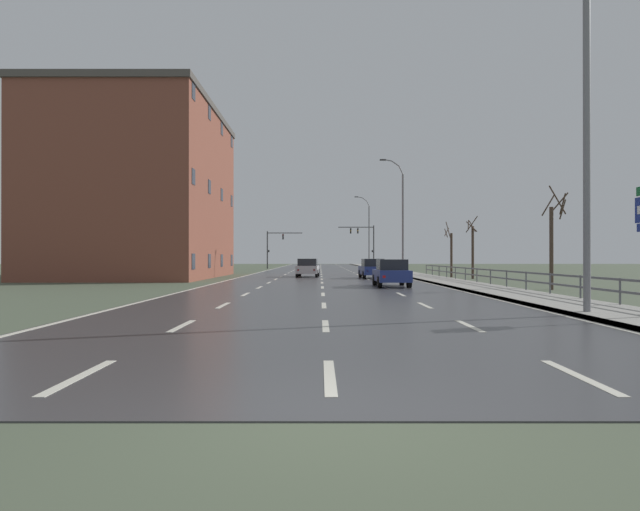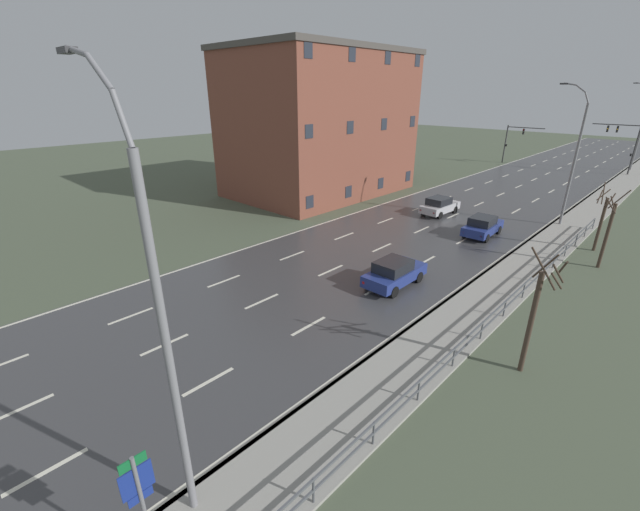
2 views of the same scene
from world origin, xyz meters
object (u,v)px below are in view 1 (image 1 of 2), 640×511
at_px(street_lamp_distant, 366,233).
at_px(traffic_signal_left, 272,244).
at_px(traffic_signal_right, 363,239).
at_px(brick_building, 139,193).
at_px(car_mid_centre, 370,268).
at_px(street_lamp_foreground, 578,128).
at_px(car_near_left, 389,273).
at_px(car_distant, 306,268).
at_px(street_lamp_midground, 400,218).

bearing_deg(street_lamp_distant, traffic_signal_left, -160.00).
height_order(traffic_signal_right, brick_building, brick_building).
xyz_separation_m(car_mid_centre, brick_building, (-19.15, 2.18, 6.30)).
relative_size(street_lamp_foreground, traffic_signal_right, 1.73).
bearing_deg(street_lamp_distant, car_mid_centre, -94.82).
bearing_deg(car_mid_centre, traffic_signal_right, 83.53).
xyz_separation_m(street_lamp_foreground, car_near_left, (-3.48, 14.78, -4.64)).
bearing_deg(car_mid_centre, street_lamp_distant, 82.75).
distance_m(traffic_signal_left, car_mid_centre, 37.21).
bearing_deg(car_mid_centre, brick_building, 171.08).
bearing_deg(car_distant, car_mid_centre, -27.65).
bearing_deg(street_lamp_distant, brick_building, -120.40).
height_order(traffic_signal_left, brick_building, brick_building).
distance_m(car_near_left, brick_building, 24.41).
distance_m(street_lamp_distant, traffic_signal_left, 15.39).
bearing_deg(car_near_left, car_distant, 109.05).
xyz_separation_m(traffic_signal_left, car_distant, (5.72, -32.41, -2.88)).
distance_m(traffic_signal_left, car_near_left, 48.47).
bearing_deg(car_distant, traffic_signal_right, 79.56).
distance_m(street_lamp_distant, traffic_signal_right, 4.37).
xyz_separation_m(car_near_left, brick_building, (-19.07, 13.88, 6.30)).
relative_size(traffic_signal_left, brick_building, 0.30).
bearing_deg(traffic_signal_left, street_lamp_foreground, -76.98).
xyz_separation_m(street_lamp_midground, car_near_left, (-3.52, -18.80, -4.55)).
xyz_separation_m(traffic_signal_right, car_near_left, (-2.67, -48.24, -3.62)).
relative_size(street_lamp_foreground, car_distant, 2.67).
bearing_deg(street_lamp_midground, car_distant, -154.89).
bearing_deg(car_mid_centre, car_distant, 147.27).
height_order(street_lamp_midground, car_distant, street_lamp_midground).
bearing_deg(car_near_left, traffic_signal_right, 86.72).
relative_size(street_lamp_distant, brick_building, 0.62).
xyz_separation_m(street_lamp_foreground, street_lamp_midground, (0.05, 33.58, -0.09)).
distance_m(street_lamp_midground, street_lamp_distant, 33.58).
bearing_deg(street_lamp_midground, car_near_left, -100.62).
height_order(street_lamp_distant, traffic_signal_right, street_lamp_distant).
bearing_deg(car_mid_centre, street_lamp_foreground, -85.12).
bearing_deg(street_lamp_distant, car_distant, -102.93).
distance_m(street_lamp_midground, traffic_signal_left, 31.83).
bearing_deg(street_lamp_foreground, street_lamp_midground, 89.92).
relative_size(traffic_signal_left, car_mid_centre, 1.33).
height_order(street_lamp_foreground, brick_building, brick_building).
xyz_separation_m(traffic_signal_right, traffic_signal_left, (-13.51, -1.09, -0.74)).
relative_size(street_lamp_distant, car_near_left, 2.75).
xyz_separation_m(car_mid_centre, car_near_left, (-0.08, -11.70, 0.00)).
height_order(street_lamp_distant, car_mid_centre, street_lamp_distant).
xyz_separation_m(street_lamp_distant, car_distant, (-8.64, -37.63, -4.74)).
distance_m(street_lamp_distant, car_mid_centre, 41.09).
relative_size(traffic_signal_right, car_near_left, 1.57).
bearing_deg(street_lamp_foreground, car_mid_centre, 97.31).
xyz_separation_m(street_lamp_distant, car_near_left, (-3.52, -52.38, -4.74)).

